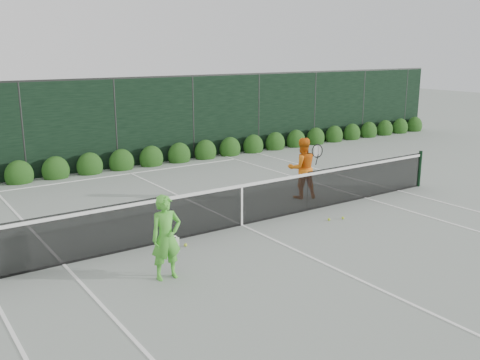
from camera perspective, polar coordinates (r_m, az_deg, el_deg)
ground at (r=12.44m, az=0.18°, el=-4.85°), size 80.00×80.00×0.00m
tennis_net at (r=12.27m, az=0.09°, el=-2.52°), size 12.90×0.10×1.07m
player_woman at (r=9.52m, az=-7.88°, el=-6.09°), size 0.63×0.40×1.53m
player_man at (r=14.61m, az=6.64°, el=1.28°), size 0.98×0.87×1.66m
court_lines at (r=12.44m, az=0.18°, el=-4.82°), size 11.03×23.83×0.01m
windscreen_fence at (r=9.99m, az=9.07°, el=-0.67°), size 32.00×21.07×3.06m
hedge_row at (r=18.51m, az=-12.51°, el=1.82°), size 31.66×0.65×0.94m
tennis_balls at (r=12.31m, az=5.41°, el=-4.96°), size 4.07×0.61×0.07m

